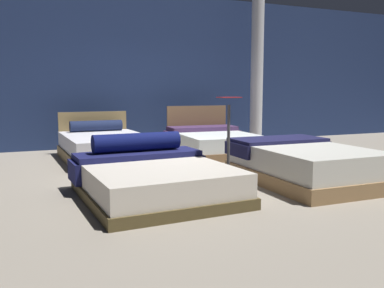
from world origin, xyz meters
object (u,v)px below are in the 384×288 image
(bed_1, at_px, (304,164))
(price_sign, at_px, (228,151))
(bed_2, at_px, (105,147))
(support_pillar, at_px, (257,71))
(bed_3, at_px, (213,142))
(bed_0, at_px, (154,178))

(bed_1, distance_m, price_sign, 1.13)
(bed_2, bearing_deg, support_pillar, 11.39)
(bed_2, distance_m, support_pillar, 4.20)
(bed_3, height_order, support_pillar, support_pillar)
(bed_1, bearing_deg, bed_3, 90.71)
(price_sign, distance_m, support_pillar, 4.75)
(support_pillar, bearing_deg, bed_1, -112.45)
(bed_2, height_order, price_sign, price_sign)
(bed_0, bearing_deg, price_sign, 4.09)
(bed_1, distance_m, support_pillar, 4.45)
(bed_1, xyz_separation_m, support_pillar, (1.60, 3.88, 1.49))
(bed_3, relative_size, price_sign, 1.75)
(bed_0, distance_m, price_sign, 1.12)
(bed_0, bearing_deg, bed_3, 49.81)
(bed_1, relative_size, price_sign, 1.77)
(bed_0, xyz_separation_m, support_pillar, (3.78, 3.83, 1.52))
(bed_1, distance_m, bed_3, 2.90)
(support_pillar, bearing_deg, bed_3, -148.93)
(bed_1, xyz_separation_m, bed_2, (-2.20, 2.94, -0.01))
(bed_3, bearing_deg, bed_1, -87.24)
(bed_3, bearing_deg, support_pillar, 33.56)
(bed_0, relative_size, support_pillar, 0.58)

